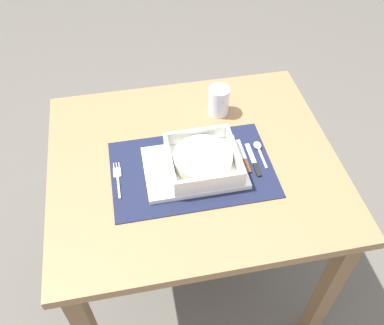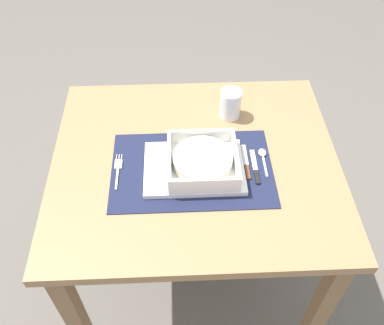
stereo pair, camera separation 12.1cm
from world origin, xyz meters
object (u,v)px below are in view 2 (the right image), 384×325
at_px(fork, 118,169).
at_px(butter_knife, 255,169).
at_px(spoon, 263,155).
at_px(bread_knife, 246,164).
at_px(dining_table, 195,184).
at_px(porridge_bowl, 203,161).
at_px(drinking_glass, 230,105).

height_order(fork, butter_knife, butter_knife).
height_order(fork, spoon, spoon).
relative_size(fork, bread_knife, 0.99).
bearing_deg(bread_knife, dining_table, 165.60).
xyz_separation_m(fork, butter_knife, (0.40, -0.02, 0.00)).
distance_m(spoon, butter_knife, 0.06).
bearing_deg(porridge_bowl, fork, 176.62).
xyz_separation_m(butter_knife, bread_knife, (-0.02, 0.02, 0.00)).
distance_m(porridge_bowl, fork, 0.25).
relative_size(dining_table, bread_knife, 6.30).
xyz_separation_m(fork, spoon, (0.43, 0.03, 0.00)).
bearing_deg(bread_knife, porridge_bowl, -177.08).
bearing_deg(spoon, dining_table, 177.79).
bearing_deg(butter_knife, dining_table, 166.45).
relative_size(dining_table, spoon, 7.88).
bearing_deg(drinking_glass, bread_knife, -83.19).
distance_m(porridge_bowl, bread_knife, 0.14).
distance_m(dining_table, drinking_glass, 0.28).
xyz_separation_m(porridge_bowl, butter_knife, (0.15, -0.00, -0.04)).
relative_size(butter_knife, bread_knife, 0.97).
distance_m(fork, butter_knife, 0.40).
bearing_deg(fork, spoon, 7.98).
height_order(spoon, bread_knife, spoon).
relative_size(porridge_bowl, bread_knife, 1.46).
height_order(butter_knife, bread_knife, same).
relative_size(butter_knife, drinking_glass, 1.37).
xyz_separation_m(porridge_bowl, spoon, (0.18, 0.05, -0.03)).
height_order(porridge_bowl, fork, porridge_bowl).
xyz_separation_m(dining_table, butter_knife, (0.17, -0.05, 0.12)).
height_order(dining_table, porridge_bowl, porridge_bowl).
height_order(spoon, drinking_glass, drinking_glass).
relative_size(bread_knife, drinking_glass, 1.40).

